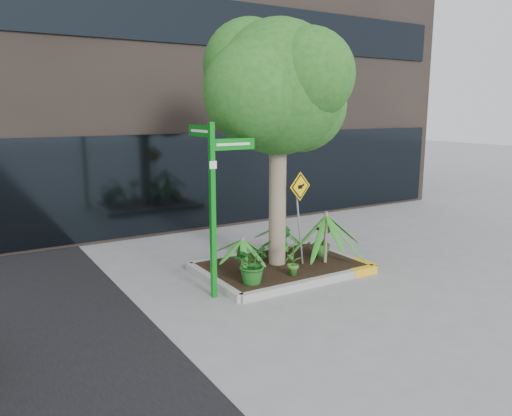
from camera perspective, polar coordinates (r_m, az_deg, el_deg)
ground at (r=10.21m, az=2.88°, el=-7.82°), size 80.00×80.00×0.00m
planter at (r=10.52m, az=3.09°, el=-6.66°), size 3.35×2.36×0.15m
tree at (r=10.10m, az=2.51°, el=13.54°), size 3.41×3.03×5.12m
palm_front at (r=10.46m, az=8.04°, el=-0.82°), size 1.22×1.22×1.36m
palm_left at (r=9.76m, az=-1.55°, el=-3.60°), size 0.83×0.83×0.92m
palm_back at (r=11.09m, az=2.65°, el=-2.10°), size 0.76×0.76×0.84m
shrub_a at (r=9.27m, az=-0.49°, el=-6.30°), size 0.97×0.97×0.77m
shrub_b at (r=11.04m, az=7.46°, el=-3.73°), size 0.46×0.46×0.70m
shrub_c at (r=9.74m, az=4.26°, el=-5.54°), size 0.52×0.52×0.75m
shrub_d at (r=10.82m, az=2.92°, el=-3.79°), size 0.56×0.56×0.76m
street_sign_post at (r=8.74m, az=-4.85°, el=1.97°), size 0.92×0.91×3.12m
cattle_sign at (r=10.29m, az=5.00°, el=0.68°), size 0.58×0.29×1.92m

